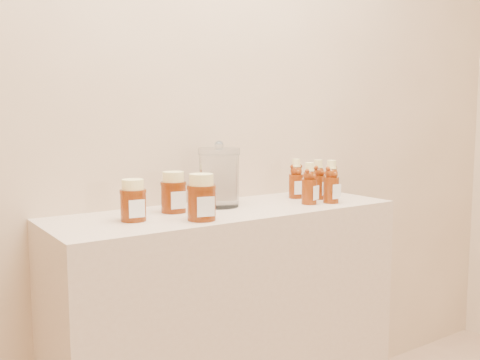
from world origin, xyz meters
TOP-DOWN VIEW (x-y plane):
  - wall_back at (0.00, 1.75)m, footprint 3.50×0.02m
  - display_table at (0.00, 1.55)m, footprint 1.20×0.40m
  - bear_bottle_back_left at (0.09, 1.68)m, footprint 0.05×0.05m
  - bear_bottle_back_mid at (0.35, 1.61)m, footprint 0.07×0.07m
  - bear_bottle_back_right at (0.40, 1.54)m, footprint 0.07×0.07m
  - bear_bottle_front_left at (0.29, 1.47)m, footprint 0.07×0.07m
  - bear_bottle_front_right at (0.38, 1.45)m, footprint 0.06×0.06m
  - honey_jar_left at (-0.34, 1.54)m, footprint 0.09×0.09m
  - honey_jar_back at (-0.18, 1.60)m, footprint 0.09×0.09m
  - honey_jar_front at (-0.17, 1.43)m, footprint 0.11×0.11m
  - glass_canister at (0.00, 1.61)m, footprint 0.18×0.18m

SIDE VIEW (x-z plane):
  - display_table at x=0.00m, z-range 0.00..0.90m
  - honey_jar_left at x=-0.34m, z-range 0.90..1.03m
  - honey_jar_back at x=-0.18m, z-range 0.90..1.03m
  - honey_jar_front at x=-0.17m, z-range 0.90..1.04m
  - bear_bottle_back_left at x=0.09m, z-range 0.90..1.06m
  - bear_bottle_front_left at x=0.29m, z-range 0.90..1.07m
  - bear_bottle_back_right at x=0.40m, z-range 0.90..1.07m
  - bear_bottle_back_mid at x=0.35m, z-range 0.90..1.07m
  - bear_bottle_front_right at x=0.38m, z-range 0.90..1.07m
  - glass_canister at x=0.00m, z-range 0.90..1.12m
  - wall_back at x=0.00m, z-range 0.00..2.70m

